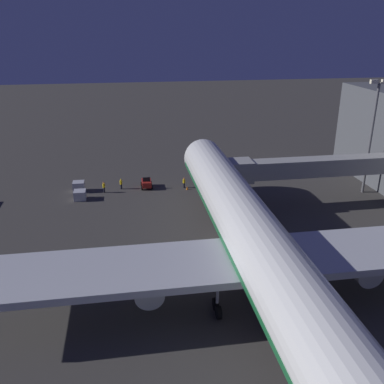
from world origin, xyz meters
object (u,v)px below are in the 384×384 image
Objects in this scene: baggage_container_near_belt at (80,195)px; ground_crew_near_nose_gear at (121,183)px; jet_bridge at (303,168)px; traffic_cone_nose_port at (213,186)px; airliner_at_gate at (262,253)px; baggage_container_mid_row at (79,187)px; baggage_tug_spare at (147,183)px; traffic_cone_nose_starboard at (187,188)px; apron_floodlight_mast at (372,129)px; ground_crew_marshaller_fwd at (184,182)px; ground_crew_by_belt_loader at (104,187)px.

baggage_container_near_belt is 1.07× the size of ground_crew_near_nose_gear.
traffic_cone_nose_port is at bearing -38.68° from jet_bridge.
baggage_container_mid_row is (19.58, -33.58, -4.96)m from airliner_at_gate.
baggage_tug_spare is 4.98× the size of traffic_cone_nose_starboard.
jet_bridge reaches higher than ground_crew_near_nose_gear.
baggage_container_mid_row is (45.08, -7.61, -9.46)m from apron_floodlight_mast.
baggage_tug_spare is 1.57× the size of ground_crew_marshaller_fwd.
baggage_tug_spare is at bearing -16.49° from traffic_cone_nose_starboard.
apron_floodlight_mast is 45.80m from baggage_container_near_belt.
traffic_cone_nose_starboard is (27.70, -5.62, -10.01)m from apron_floodlight_mast.
baggage_container_near_belt reaches higher than traffic_cone_nose_port.
jet_bridge is at bearing 167.11° from baggage_container_near_belt.
baggage_container_mid_row is at bearing -59.76° from airliner_at_gate.
ground_crew_marshaller_fwd is 3.18× the size of traffic_cone_nose_starboard.
baggage_container_near_belt is at bearing -5.19° from apron_floodlight_mast.
ground_crew_by_belt_loader is at bearing -8.84° from apron_floodlight_mast.
apron_floodlight_mast reaches higher than ground_crew_near_nose_gear.
jet_bridge is 35.19m from baggage_container_mid_row.
ground_crew_marshaller_fwd is (2.58, -32.48, -4.82)m from airliner_at_gate.
jet_bridge is 25.23m from baggage_tug_spare.
baggage_container_mid_row is (0.46, -3.56, 0.10)m from baggage_container_near_belt.
baggage_container_mid_row is 3.29× the size of traffic_cone_nose_starboard.
baggage_tug_spare is at bearing -10.00° from traffic_cone_nose_port.
ground_crew_by_belt_loader is 3.30× the size of traffic_cone_nose_starboard.
airliner_at_gate reaches higher than ground_crew_near_nose_gear.
ground_crew_by_belt_loader is at bearing 9.57° from baggage_tug_spare.
jet_bridge reaches higher than baggage_container_near_belt.
baggage_container_near_belt is at bearing -12.89° from jet_bridge.
airliner_at_gate is at bearing 115.66° from ground_crew_by_belt_loader.
baggage_tug_spare is at bearing -9.64° from ground_crew_marshaller_fwd.
ground_crew_marshaller_fwd is (16.05, -9.91, -4.92)m from jet_bridge.
jet_bridge is 19.49m from ground_crew_marshaller_fwd.
baggage_container_mid_row is 17.03m from ground_crew_marshaller_fwd.
baggage_tug_spare is 1.56× the size of ground_crew_near_nose_gear.
baggage_container_near_belt is at bearing -57.52° from airliner_at_gate.
ground_crew_near_nose_gear is 10.31m from ground_crew_marshaller_fwd.
traffic_cone_nose_port is 4.40m from traffic_cone_nose_starboard.
airliner_at_gate is 34.86× the size of baggage_container_near_belt.
traffic_cone_nose_port is (23.30, -5.62, -10.01)m from apron_floodlight_mast.
traffic_cone_nose_port is at bearing 174.79° from baggage_container_mid_row.
baggage_tug_spare reaches higher than traffic_cone_nose_starboard.
traffic_cone_nose_port is (-10.88, 1.92, -0.51)m from baggage_tug_spare.
apron_floodlight_mast is 36.27m from baggage_tug_spare.
airliner_at_gate reaches higher than jet_bridge.
airliner_at_gate is 35.95m from baggage_container_near_belt.
traffic_cone_nose_port is at bearing 177.54° from ground_crew_by_belt_loader.
baggage_tug_spare reaches higher than ground_crew_marshaller_fwd.
ground_crew_near_nose_gear is 0.97× the size of ground_crew_by_belt_loader.
traffic_cone_nose_port is at bearing -13.56° from apron_floodlight_mast.
baggage_container_near_belt reaches higher than traffic_cone_nose_starboard.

